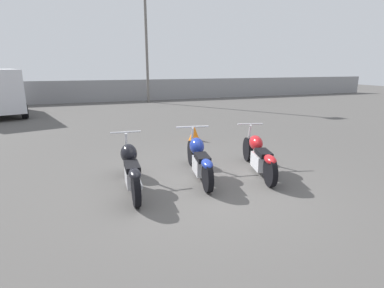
{
  "coord_description": "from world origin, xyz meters",
  "views": [
    {
      "loc": [
        -1.99,
        -4.88,
        2.22
      ],
      "look_at": [
        0.0,
        0.8,
        0.65
      ],
      "focal_mm": 28.0,
      "sensor_mm": 36.0,
      "label": 1
    }
  ],
  "objects_px": {
    "motorcycle_slot_1": "(199,158)",
    "traffic_cone_near": "(194,133)",
    "motorcycle_slot_0": "(131,168)",
    "light_pole_left": "(146,20)",
    "motorcycle_slot_2": "(259,155)"
  },
  "relations": [
    {
      "from": "motorcycle_slot_0",
      "to": "motorcycle_slot_1",
      "type": "relative_size",
      "value": 0.98
    },
    {
      "from": "motorcycle_slot_0",
      "to": "traffic_cone_near",
      "type": "xyz_separation_m",
      "value": [
        2.38,
        3.19,
        -0.2
      ]
    },
    {
      "from": "light_pole_left",
      "to": "motorcycle_slot_0",
      "type": "bearing_deg",
      "value": -102.59
    },
    {
      "from": "motorcycle_slot_2",
      "to": "traffic_cone_near",
      "type": "xyz_separation_m",
      "value": [
        -0.32,
        3.17,
        -0.17
      ]
    },
    {
      "from": "motorcycle_slot_0",
      "to": "motorcycle_slot_2",
      "type": "bearing_deg",
      "value": 2.3
    },
    {
      "from": "motorcycle_slot_0",
      "to": "motorcycle_slot_2",
      "type": "relative_size",
      "value": 0.98
    },
    {
      "from": "motorcycle_slot_1",
      "to": "traffic_cone_near",
      "type": "distance_m",
      "value": 3.17
    },
    {
      "from": "motorcycle_slot_1",
      "to": "traffic_cone_near",
      "type": "xyz_separation_m",
      "value": [
        0.98,
        3.01,
        -0.18
      ]
    },
    {
      "from": "light_pole_left",
      "to": "traffic_cone_near",
      "type": "bearing_deg",
      "value": -93.57
    },
    {
      "from": "light_pole_left",
      "to": "motorcycle_slot_2",
      "type": "distance_m",
      "value": 14.24
    },
    {
      "from": "traffic_cone_near",
      "to": "motorcycle_slot_1",
      "type": "bearing_deg",
      "value": -107.95
    },
    {
      "from": "light_pole_left",
      "to": "motorcycle_slot_2",
      "type": "relative_size",
      "value": 3.9
    },
    {
      "from": "motorcycle_slot_2",
      "to": "light_pole_left",
      "type": "bearing_deg",
      "value": 102.93
    },
    {
      "from": "motorcycle_slot_2",
      "to": "traffic_cone_near",
      "type": "distance_m",
      "value": 3.19
    },
    {
      "from": "motorcycle_slot_0",
      "to": "motorcycle_slot_2",
      "type": "distance_m",
      "value": 2.7
    }
  ]
}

